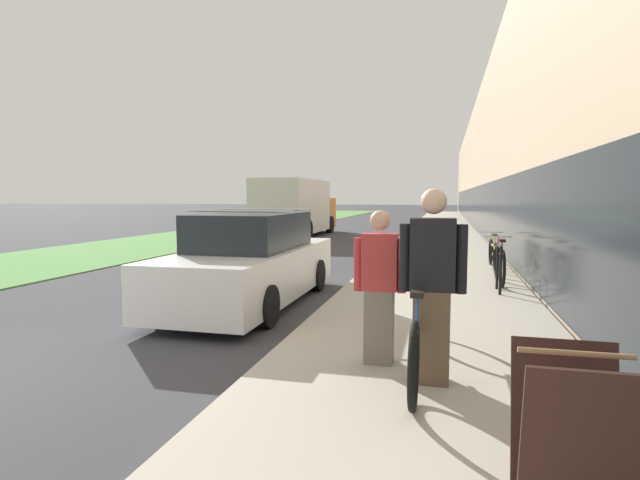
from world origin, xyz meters
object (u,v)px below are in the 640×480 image
at_px(bike_rack_hoop, 499,263).
at_px(sandwich_board_sign, 572,434).
at_px(cruiser_bike_middle, 493,253).
at_px(tandem_bicycle, 420,330).
at_px(person_rider, 432,286).
at_px(person_bystander, 380,287).
at_px(cruiser_bike_nearest, 500,264).
at_px(parked_sedan_curbside, 252,263).
at_px(moving_truck, 297,208).

distance_m(bike_rack_hoop, sandwich_board_sign, 6.52).
distance_m(cruiser_bike_middle, sandwich_board_sign, 9.68).
xyz_separation_m(tandem_bicycle, person_rider, (0.12, -0.35, 0.50)).
xyz_separation_m(tandem_bicycle, sandwich_board_sign, (0.88, -2.14, 0.07)).
bearing_deg(sandwich_board_sign, person_bystander, 120.46).
relative_size(tandem_bicycle, cruiser_bike_nearest, 1.63).
height_order(bike_rack_hoop, cruiser_bike_middle, bike_rack_hoop).
xyz_separation_m(person_rider, bike_rack_hoop, (1.05, 4.73, -0.37)).
xyz_separation_m(bike_rack_hoop, cruiser_bike_middle, (0.18, 3.15, -0.16)).
distance_m(bike_rack_hoop, cruiser_bike_nearest, 0.93).
xyz_separation_m(person_bystander, parked_sedan_curbside, (-2.53, 2.86, -0.21)).
bearing_deg(sandwich_board_sign, cruiser_bike_nearest, 87.04).
bearing_deg(cruiser_bike_nearest, sandwich_board_sign, -92.96).
height_order(tandem_bicycle, cruiser_bike_nearest, tandem_bicycle).
xyz_separation_m(tandem_bicycle, bike_rack_hoop, (1.16, 4.38, 0.13)).
xyz_separation_m(person_rider, parked_sedan_curbside, (-3.06, 3.27, -0.31)).
distance_m(cruiser_bike_nearest, parked_sedan_curbside, 4.83).
bearing_deg(person_bystander, parked_sedan_curbside, 131.50).
bearing_deg(person_rider, person_bystander, 141.70).
xyz_separation_m(sandwich_board_sign, parked_sedan_curbside, (-3.82, 5.06, 0.13)).
distance_m(person_rider, parked_sedan_curbside, 4.49).
height_order(bike_rack_hoop, cruiser_bike_nearest, cruiser_bike_nearest).
bearing_deg(person_rider, sandwich_board_sign, -66.73).
bearing_deg(person_rider, cruiser_bike_nearest, 78.47).
height_order(sandwich_board_sign, moving_truck, moving_truck).
distance_m(tandem_bicycle, person_rider, 0.62).
relative_size(person_rider, cruiser_bike_nearest, 1.05).
xyz_separation_m(tandem_bicycle, moving_truck, (-6.37, 16.96, 0.80)).
xyz_separation_m(cruiser_bike_nearest, cruiser_bike_middle, (0.07, 2.24, -0.02)).
distance_m(cruiser_bike_nearest, cruiser_bike_middle, 2.24).
relative_size(bike_rack_hoop, cruiser_bike_middle, 0.47).
height_order(bike_rack_hoop, parked_sedan_curbside, parked_sedan_curbside).
relative_size(person_bystander, sandwich_board_sign, 1.73).
relative_size(person_rider, person_bystander, 1.13).
bearing_deg(cruiser_bike_middle, moving_truck, 129.29).
bearing_deg(person_bystander, bike_rack_hoop, 69.96).
height_order(tandem_bicycle, cruiser_bike_middle, tandem_bicycle).
height_order(tandem_bicycle, moving_truck, moving_truck).
relative_size(sandwich_board_sign, parked_sedan_curbside, 0.19).
height_order(cruiser_bike_nearest, cruiser_bike_middle, cruiser_bike_nearest).
bearing_deg(parked_sedan_curbside, cruiser_bike_middle, 47.12).
bearing_deg(cruiser_bike_nearest, parked_sedan_curbside, -150.58).
bearing_deg(cruiser_bike_middle, parked_sedan_curbside, -132.88).
height_order(person_bystander, moving_truck, moving_truck).
bearing_deg(cruiser_bike_middle, cruiser_bike_nearest, -91.85).
bearing_deg(parked_sedan_curbside, sandwich_board_sign, -52.92).
xyz_separation_m(person_rider, cruiser_bike_middle, (1.22, 7.88, -0.53)).
relative_size(tandem_bicycle, person_bystander, 1.75).
relative_size(person_rider, moving_truck, 0.24).
bearing_deg(bike_rack_hoop, moving_truck, 120.94).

